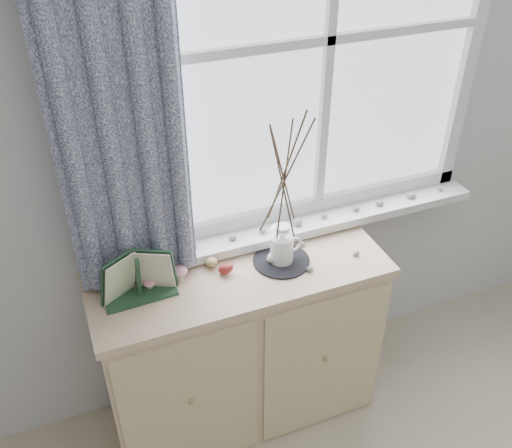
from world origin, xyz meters
name	(u,v)px	position (x,y,z in m)	size (l,w,h in m)	color
sideboard	(242,346)	(-0.15, 1.75, 0.43)	(1.20, 0.45, 0.85)	beige
botanical_book	(139,280)	(-0.55, 1.72, 0.96)	(0.31, 0.13, 0.22)	#1D3D26
toadstool_cluster	(163,266)	(-0.44, 1.84, 0.90)	(0.18, 0.15, 0.09)	beige
wooden_eggs	(211,261)	(-0.24, 1.83, 0.87)	(0.13, 0.17, 0.06)	tan
songbird_figurine	(277,256)	(0.01, 1.76, 0.88)	(0.12, 0.06, 0.06)	silver
crocheted_doily	(281,261)	(0.03, 1.75, 0.85)	(0.23, 0.23, 0.01)	black
twig_pitcher	(284,175)	(0.03, 1.75, 1.26)	(0.26, 0.26, 0.71)	white
sideboard_pebbles	(323,255)	(0.20, 1.71, 0.86)	(0.25, 0.19, 0.02)	#949497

